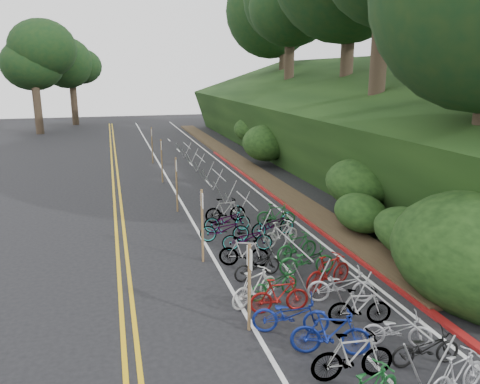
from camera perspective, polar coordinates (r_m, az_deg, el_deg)
name	(u,v)px	position (r m, az deg, el deg)	size (l,w,h in m)	color
ground	(219,346)	(11.46, -2.53, -18.23)	(120.00, 120.00, 0.00)	black
road_markings	(181,217)	(20.65, -7.18, -3.06)	(7.47, 80.00, 0.01)	gold
red_curb	(276,197)	(23.61, 4.37, -0.63)	(0.25, 28.00, 0.10)	maroon
embankment	(343,127)	(32.40, 12.42, 7.74)	(14.30, 48.14, 9.11)	black
bike_rack_front	(384,314)	(11.29, 17.16, -14.07)	(1.18, 3.29, 1.25)	#97989A
bike_racks_rest	(219,181)	(23.60, -2.61, 1.41)	(1.14, 23.00, 1.17)	#97989A
signpost_near	(249,281)	(11.44, 1.14, -10.85)	(0.08, 0.40, 2.26)	brown
signposts_rest	(168,168)	(24.04, -8.75, 2.90)	(0.08, 18.40, 2.50)	brown
bike_front	(255,287)	(13.00, 1.82, -11.46)	(1.69, 0.48, 1.01)	beige
bike_valet	(291,267)	(14.31, 6.21, -9.11)	(3.50, 13.69, 1.09)	#144C1E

